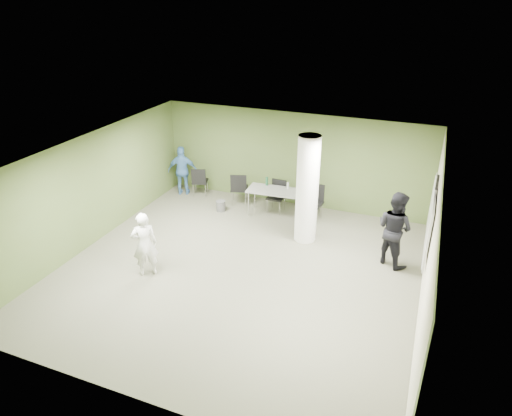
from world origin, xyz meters
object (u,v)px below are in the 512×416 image
at_px(chair_back_left, 199,180).
at_px(man_black, 394,229).
at_px(man_blue, 183,171).
at_px(folding_table, 276,192).
at_px(woman_white, 145,244).

xyz_separation_m(chair_back_left, man_black, (6.07, -1.81, 0.37)).
height_order(chair_back_left, man_blue, man_blue).
bearing_deg(man_blue, folding_table, 153.28).
distance_m(man_black, man_blue, 6.85).
xyz_separation_m(chair_back_left, man_blue, (-0.55, -0.05, 0.24)).
distance_m(folding_table, woman_white, 4.32).
xyz_separation_m(woman_white, man_blue, (-1.50, 4.30, 0.01)).
relative_size(chair_back_left, woman_white, 0.60).
distance_m(chair_back_left, man_blue, 0.60).
height_order(folding_table, man_black, man_black).
relative_size(woman_white, man_blue, 0.99).
bearing_deg(folding_table, chair_back_left, 167.72).
bearing_deg(woman_white, folding_table, -153.29).
bearing_deg(man_black, woman_white, 59.11).
xyz_separation_m(folding_table, woman_white, (-1.73, -3.96, 0.05)).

